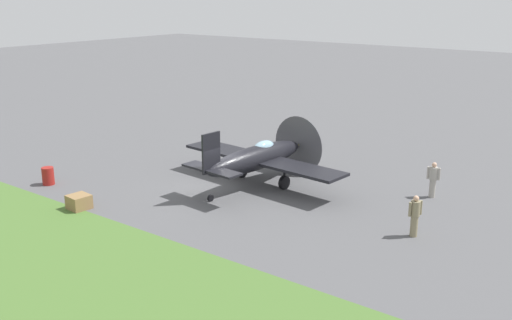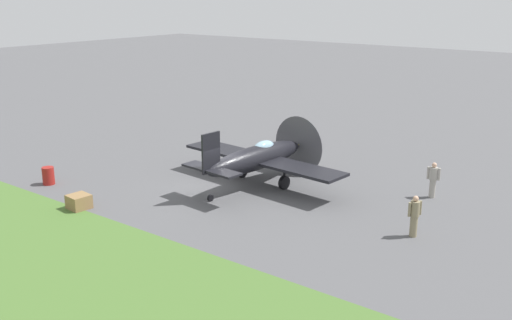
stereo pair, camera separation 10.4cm
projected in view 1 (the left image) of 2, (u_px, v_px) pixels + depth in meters
The scene contains 7 objects.
ground_plane at pixel (211, 193), 28.59m from camera, with size 160.00×160.00×0.00m, color #515154.
grass_verge at pixel (9, 275), 20.39m from camera, with size 120.00×11.00×0.01m, color #476B2D.
airplane_lead at pixel (258, 157), 29.50m from camera, with size 9.67×7.66×3.43m.
ground_crew_chief at pixel (415, 215), 23.35m from camera, with size 0.38×0.56×1.73m.
ground_crew_mechanic at pixel (433, 179), 27.83m from camera, with size 0.62×0.38×1.73m.
fuel_drum at pixel (48, 176), 29.80m from camera, with size 0.60×0.60×0.90m, color maroon.
supply_crate at pixel (79, 202), 26.51m from camera, with size 0.90×0.90×0.64m, color olive.
Camera 1 is at (17.98, -20.29, 9.49)m, focal length 41.14 mm.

